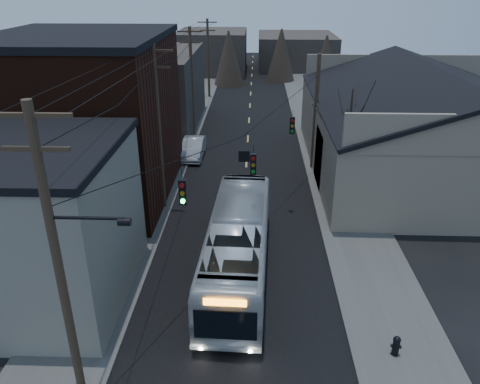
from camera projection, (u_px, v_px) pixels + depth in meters
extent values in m
cube|color=black|center=(247.00, 146.00, 40.29)|extent=(9.00, 110.00, 0.02)
cube|color=#474744|center=(173.00, 145.00, 40.48)|extent=(4.00, 110.00, 0.12)
cube|color=#474744|center=(323.00, 146.00, 40.07)|extent=(4.00, 110.00, 0.12)
cube|color=slate|center=(29.00, 227.00, 20.05)|extent=(8.00, 8.00, 7.00)
cube|color=black|center=(86.00, 121.00, 29.44)|extent=(10.00, 12.00, 10.00)
cube|color=#37312C|center=(150.00, 90.00, 44.58)|extent=(9.00, 14.00, 7.00)
cube|color=gray|center=(423.00, 138.00, 34.30)|extent=(16.00, 20.00, 5.00)
cube|color=black|center=(374.00, 86.00, 32.84)|extent=(8.16, 20.60, 2.86)
cube|color=#37312C|center=(213.00, 51.00, 71.01)|extent=(10.00, 12.00, 6.00)
cube|color=#37312C|center=(296.00, 51.00, 75.35)|extent=(12.00, 14.00, 5.00)
cone|color=black|center=(347.00, 145.00, 29.51)|extent=(0.40, 0.40, 7.20)
cylinder|color=#382B1E|center=(60.00, 276.00, 13.75)|extent=(0.28, 0.28, 10.50)
cube|color=#382B1E|center=(29.00, 115.00, 11.72)|extent=(2.20, 0.12, 0.12)
cylinder|color=#382B1E|center=(159.00, 131.00, 27.47)|extent=(0.28, 0.28, 10.00)
cube|color=#382B1E|center=(153.00, 51.00, 25.55)|extent=(2.20, 0.12, 0.12)
cylinder|color=#382B1E|center=(192.00, 83.00, 41.19)|extent=(0.28, 0.28, 9.50)
cube|color=#382B1E|center=(190.00, 31.00, 39.38)|extent=(2.20, 0.12, 0.12)
cylinder|color=#382B1E|center=(208.00, 59.00, 54.92)|extent=(0.28, 0.28, 9.00)
cube|color=#382B1E|center=(207.00, 22.00, 53.20)|extent=(2.20, 0.12, 0.12)
cylinder|color=#382B1E|center=(315.00, 114.00, 33.82)|extent=(0.28, 0.28, 8.50)
cube|color=black|center=(183.00, 192.00, 17.45)|extent=(0.28, 0.20, 1.00)
cube|color=black|center=(253.00, 164.00, 21.70)|extent=(0.28, 0.20, 1.00)
cube|color=black|center=(292.00, 125.00, 27.04)|extent=(0.28, 0.20, 1.00)
imported|color=silver|center=(238.00, 245.00, 22.29)|extent=(3.18, 11.68, 3.22)
imported|color=#ADAFB5|center=(193.00, 148.00, 37.57)|extent=(1.64, 4.62, 1.52)
cylinder|color=black|center=(396.00, 347.00, 17.75)|extent=(0.27, 0.27, 0.67)
sphere|color=black|center=(397.00, 340.00, 17.60)|extent=(0.29, 0.29, 0.29)
cylinder|color=black|center=(396.00, 346.00, 17.73)|extent=(0.41, 0.22, 0.13)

